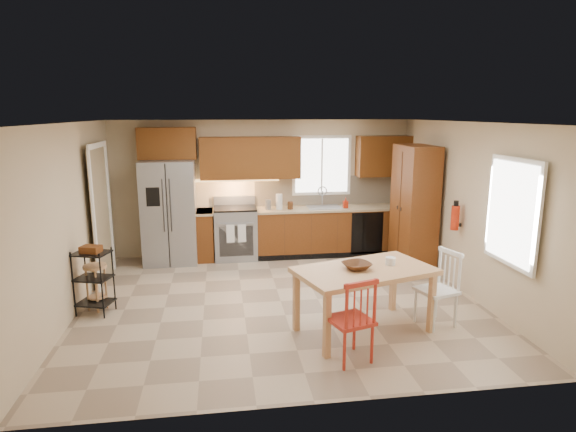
# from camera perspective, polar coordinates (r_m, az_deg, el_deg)

# --- Properties ---
(floor) EXTENTS (5.50, 5.50, 0.00)m
(floor) POSITION_cam_1_polar(r_m,az_deg,el_deg) (6.95, -0.87, -10.05)
(floor) COLOR tan
(floor) RESTS_ON ground
(ceiling) EXTENTS (5.50, 5.00, 0.02)m
(ceiling) POSITION_cam_1_polar(r_m,az_deg,el_deg) (6.43, -0.94, 11.03)
(ceiling) COLOR silver
(ceiling) RESTS_ON ground
(wall_back) EXTENTS (5.50, 0.02, 2.50)m
(wall_back) POSITION_cam_1_polar(r_m,az_deg,el_deg) (9.02, -2.92, 3.38)
(wall_back) COLOR #CCB793
(wall_back) RESTS_ON ground
(wall_front) EXTENTS (5.50, 0.02, 2.50)m
(wall_front) POSITION_cam_1_polar(r_m,az_deg,el_deg) (4.20, 3.44, -7.03)
(wall_front) COLOR #CCB793
(wall_front) RESTS_ON ground
(wall_left) EXTENTS (0.02, 5.00, 2.50)m
(wall_left) POSITION_cam_1_polar(r_m,az_deg,el_deg) (6.81, -24.52, -0.62)
(wall_left) COLOR #CCB793
(wall_left) RESTS_ON ground
(wall_right) EXTENTS (0.02, 5.00, 2.50)m
(wall_right) POSITION_cam_1_polar(r_m,az_deg,el_deg) (7.44, 20.62, 0.71)
(wall_right) COLOR #CCB793
(wall_right) RESTS_ON ground
(refrigerator) EXTENTS (0.92, 0.75, 1.82)m
(refrigerator) POSITION_cam_1_polar(r_m,az_deg,el_deg) (8.72, -13.85, 0.46)
(refrigerator) COLOR gray
(refrigerator) RESTS_ON floor
(range_stove) EXTENTS (0.76, 0.63, 0.92)m
(range_stove) POSITION_cam_1_polar(r_m,az_deg,el_deg) (8.84, -6.23, -2.09)
(range_stove) COLOR gray
(range_stove) RESTS_ON floor
(base_cabinet_narrow) EXTENTS (0.30, 0.60, 0.90)m
(base_cabinet_narrow) POSITION_cam_1_polar(r_m,az_deg,el_deg) (8.86, -9.79, -2.24)
(base_cabinet_narrow) COLOR #652D12
(base_cabinet_narrow) RESTS_ON floor
(base_cabinet_run) EXTENTS (2.92, 0.60, 0.90)m
(base_cabinet_run) POSITION_cam_1_polar(r_m,az_deg,el_deg) (9.10, 5.43, -1.72)
(base_cabinet_run) COLOR #652D12
(base_cabinet_run) RESTS_ON floor
(dishwasher) EXTENTS (0.60, 0.02, 0.78)m
(dishwasher) POSITION_cam_1_polar(r_m,az_deg,el_deg) (8.98, 9.34, -2.03)
(dishwasher) COLOR black
(dishwasher) RESTS_ON floor
(backsplash) EXTENTS (2.92, 0.03, 0.55)m
(backsplash) POSITION_cam_1_polar(r_m,az_deg,el_deg) (9.23, 5.11, 3.07)
(backsplash) COLOR beige
(backsplash) RESTS_ON wall_back
(upper_over_fridge) EXTENTS (1.00, 0.35, 0.55)m
(upper_over_fridge) POSITION_cam_1_polar(r_m,az_deg,el_deg) (8.77, -14.12, 8.37)
(upper_over_fridge) COLOR #613410
(upper_over_fridge) RESTS_ON wall_back
(upper_left_block) EXTENTS (1.80, 0.35, 0.75)m
(upper_left_block) POSITION_cam_1_polar(r_m,az_deg,el_deg) (8.76, -4.49, 6.88)
(upper_left_block) COLOR #613410
(upper_left_block) RESTS_ON wall_back
(upper_right_block) EXTENTS (1.00, 0.35, 0.75)m
(upper_right_block) POSITION_cam_1_polar(r_m,az_deg,el_deg) (9.26, 11.25, 6.98)
(upper_right_block) COLOR #613410
(upper_right_block) RESTS_ON wall_back
(window_back) EXTENTS (1.12, 0.04, 1.12)m
(window_back) POSITION_cam_1_polar(r_m,az_deg,el_deg) (9.12, 4.00, 5.99)
(window_back) COLOR white
(window_back) RESTS_ON wall_back
(sink) EXTENTS (0.62, 0.46, 0.16)m
(sink) POSITION_cam_1_polar(r_m,az_deg,el_deg) (8.97, 4.30, 0.77)
(sink) COLOR gray
(sink) RESTS_ON base_cabinet_run
(undercab_glow) EXTENTS (1.60, 0.30, 0.01)m
(undercab_glow) POSITION_cam_1_polar(r_m,az_deg,el_deg) (8.77, -6.40, 4.25)
(undercab_glow) COLOR #FFBF66
(undercab_glow) RESTS_ON wall_back
(soap_bottle) EXTENTS (0.09, 0.09, 0.19)m
(soap_bottle) POSITION_cam_1_polar(r_m,az_deg,el_deg) (8.93, 6.84, 1.57)
(soap_bottle) COLOR #B3240C
(soap_bottle) RESTS_ON base_cabinet_run
(paper_towel) EXTENTS (0.12, 0.12, 0.28)m
(paper_towel) POSITION_cam_1_polar(r_m,az_deg,el_deg) (8.74, -1.06, 1.71)
(paper_towel) COLOR silver
(paper_towel) RESTS_ON base_cabinet_run
(canister_steel) EXTENTS (0.11, 0.11, 0.18)m
(canister_steel) POSITION_cam_1_polar(r_m,az_deg,el_deg) (8.73, -2.36, 1.35)
(canister_steel) COLOR gray
(canister_steel) RESTS_ON base_cabinet_run
(canister_wood) EXTENTS (0.10, 0.10, 0.14)m
(canister_wood) POSITION_cam_1_polar(r_m,az_deg,el_deg) (8.75, 0.27, 1.26)
(canister_wood) COLOR #4B2914
(canister_wood) RESTS_ON base_cabinet_run
(pantry) EXTENTS (0.50, 0.95, 2.10)m
(pantry) POSITION_cam_1_polar(r_m,az_deg,el_deg) (8.39, 14.71, 0.94)
(pantry) COLOR #652D12
(pantry) RESTS_ON floor
(fire_extinguisher) EXTENTS (0.12, 0.12, 0.36)m
(fire_extinguisher) POSITION_cam_1_polar(r_m,az_deg,el_deg) (7.54, 19.19, -0.21)
(fire_extinguisher) COLOR #B3240C
(fire_extinguisher) RESTS_ON wall_right
(window_right) EXTENTS (0.04, 1.02, 1.32)m
(window_right) POSITION_cam_1_polar(r_m,az_deg,el_deg) (6.40, 25.08, 0.40)
(window_right) COLOR white
(window_right) RESTS_ON wall_right
(doorway) EXTENTS (0.04, 0.95, 2.10)m
(doorway) POSITION_cam_1_polar(r_m,az_deg,el_deg) (8.06, -21.33, 0.04)
(doorway) COLOR #8C7A59
(doorway) RESTS_ON wall_left
(dining_table) EXTENTS (1.81, 1.34, 0.79)m
(dining_table) POSITION_cam_1_polar(r_m,az_deg,el_deg) (5.99, 8.96, -9.89)
(dining_table) COLOR tan
(dining_table) RESTS_ON floor
(chair_red) EXTENTS (0.56, 0.56, 0.95)m
(chair_red) POSITION_cam_1_polar(r_m,az_deg,el_deg) (5.29, 7.38, -11.96)
(chair_red) COLOR #AE281A
(chair_red) RESTS_ON floor
(chair_white) EXTENTS (0.56, 0.56, 0.95)m
(chair_white) POSITION_cam_1_polar(r_m,az_deg,el_deg) (6.34, 17.18, -8.27)
(chair_white) COLOR silver
(chair_white) RESTS_ON floor
(table_bowl) EXTENTS (0.41, 0.41, 0.08)m
(table_bowl) POSITION_cam_1_polar(r_m,az_deg,el_deg) (5.82, 8.14, -6.29)
(table_bowl) COLOR #4B2914
(table_bowl) RESTS_ON dining_table
(table_jar) EXTENTS (0.15, 0.15, 0.14)m
(table_jar) POSITION_cam_1_polar(r_m,az_deg,el_deg) (6.04, 12.04, -5.44)
(table_jar) COLOR silver
(table_jar) RESTS_ON dining_table
(bar_stool) EXTENTS (0.38, 0.38, 0.63)m
(bar_stool) POSITION_cam_1_polar(r_m,az_deg,el_deg) (7.06, -21.73, -7.86)
(bar_stool) COLOR tan
(bar_stool) RESTS_ON floor
(utility_cart) EXTENTS (0.52, 0.46, 0.88)m
(utility_cart) POSITION_cam_1_polar(r_m,az_deg,el_deg) (6.91, -22.03, -7.21)
(utility_cart) COLOR black
(utility_cart) RESTS_ON floor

